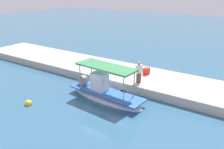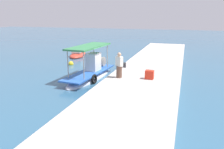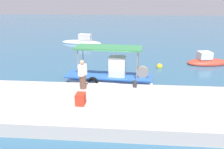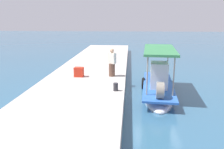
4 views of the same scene
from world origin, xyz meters
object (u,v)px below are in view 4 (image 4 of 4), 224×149
Objects in this scene: fisherman_near_bollard at (112,64)px; cargo_crate at (79,72)px; mooring_bollard at (116,87)px; main_fishing_boat at (158,87)px.

fisherman_near_bollard is 2.95× the size of cargo_crate.
cargo_crate is (-2.72, -2.42, 0.09)m from mooring_bollard.
fisherman_near_bollard reaches higher than mooring_bollard.
cargo_crate is at bearing -102.65° from main_fishing_boat.
fisherman_near_bollard is (-1.34, -2.69, 1.01)m from main_fishing_boat.
mooring_bollard is at bearing 7.86° from fisherman_near_bollard.
fisherman_near_bollard is at bearing -172.14° from mooring_bollard.
mooring_bollard is at bearing 41.60° from cargo_crate.
main_fishing_boat is at bearing 77.35° from cargo_crate.
fisherman_near_bollard is 2.08m from cargo_crate.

